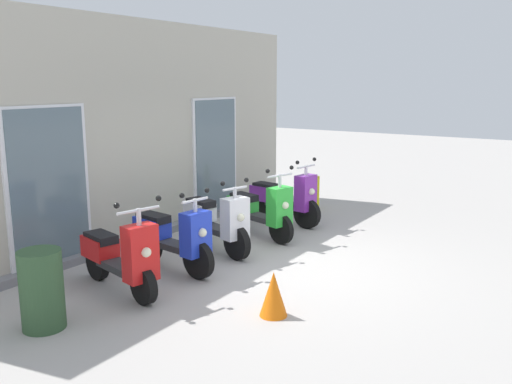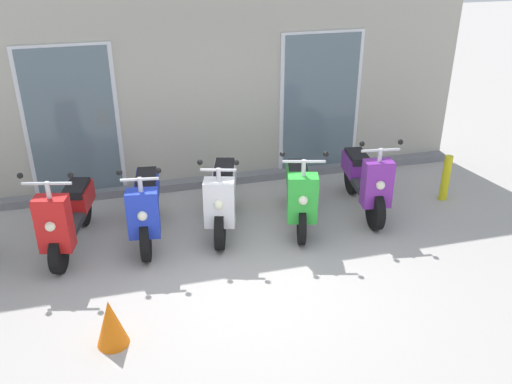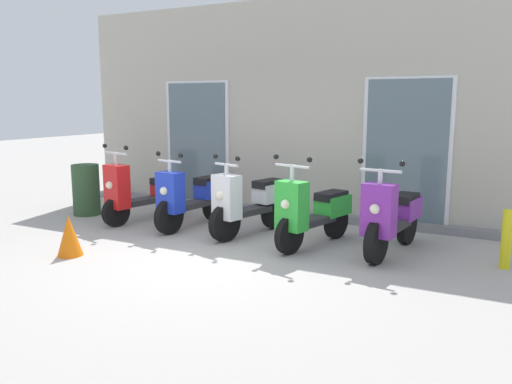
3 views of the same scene
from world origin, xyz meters
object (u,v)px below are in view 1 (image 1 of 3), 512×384
at_px(scooter_red, 120,256).
at_px(trash_bin, 42,290).
at_px(scooter_white, 217,221).
at_px(scooter_green, 261,210).
at_px(scooter_purple, 284,198).
at_px(scooter_blue, 173,237).
at_px(traffic_cone, 273,294).
at_px(curb_bollard, 316,193).

distance_m(scooter_red, trash_bin, 1.18).
height_order(scooter_white, trash_bin, scooter_white).
bearing_deg(scooter_green, scooter_purple, 7.51).
relative_size(scooter_blue, scooter_green, 1.03).
distance_m(scooter_red, scooter_white, 1.98).
height_order(traffic_cone, trash_bin, trash_bin).
relative_size(scooter_red, scooter_blue, 1.00).
xyz_separation_m(scooter_white, traffic_cone, (-1.53, -1.97, -0.23)).
bearing_deg(traffic_cone, trash_bin, 130.60).
distance_m(scooter_purple, trash_bin, 5.22).
distance_m(scooter_green, curb_bollard, 2.35).
bearing_deg(scooter_purple, curb_bollard, 0.54).
bearing_deg(curb_bollard, scooter_white, -179.85).
distance_m(scooter_blue, scooter_purple, 3.07).
height_order(scooter_blue, scooter_purple, scooter_purple).
xyz_separation_m(scooter_red, traffic_cone, (0.45, -1.97, -0.21)).
bearing_deg(scooter_green, curb_bollard, 3.61).
xyz_separation_m(scooter_white, scooter_purple, (2.06, -0.00, -0.01)).
distance_m(scooter_green, traffic_cone, 3.16).
height_order(scooter_red, traffic_cone, scooter_red).
distance_m(scooter_blue, traffic_cone, 2.05).
height_order(scooter_white, scooter_purple, scooter_purple).
relative_size(scooter_purple, curb_bollard, 2.33).
distance_m(scooter_green, trash_bin, 4.19).
relative_size(scooter_red, trash_bin, 1.82).
xyz_separation_m(scooter_purple, curb_bollard, (1.32, 0.01, -0.13)).
relative_size(scooter_red, scooter_green, 1.03).
bearing_deg(scooter_green, traffic_cone, -144.47).
height_order(scooter_purple, traffic_cone, scooter_purple).
bearing_deg(scooter_blue, curb_bollard, 0.18).
bearing_deg(scooter_purple, scooter_red, 179.89).
relative_size(curb_bollard, trash_bin, 0.81).
height_order(scooter_red, curb_bollard, scooter_red).
bearing_deg(trash_bin, scooter_blue, 1.75).
relative_size(scooter_blue, curb_bollard, 2.26).
xyz_separation_m(scooter_green, trash_bin, (-4.19, 0.07, -0.05)).
bearing_deg(scooter_red, scooter_blue, -0.55).
bearing_deg(scooter_white, trash_bin, -178.72).
xyz_separation_m(scooter_green, scooter_purple, (1.03, 0.14, -0.00)).
relative_size(scooter_white, trash_bin, 1.77).
height_order(scooter_white, traffic_cone, scooter_white).
distance_m(scooter_red, traffic_cone, 2.04).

